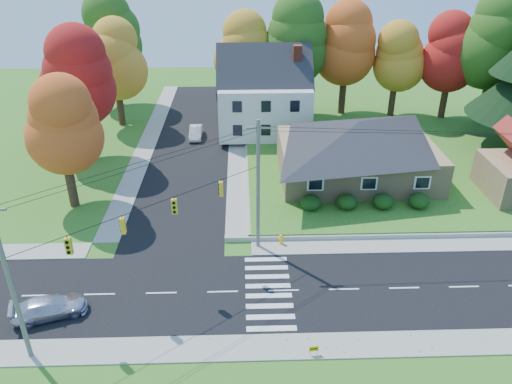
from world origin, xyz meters
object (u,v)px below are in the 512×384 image
silver_sedan (49,307)px  ranch_house (358,148)px  fire_hydrant (281,240)px  white_car (196,132)px

silver_sedan → ranch_house: bearing=-69.3°
silver_sedan → fire_hydrant: bearing=-81.3°
ranch_house → fire_hydrant: 13.42m
silver_sedan → white_car: 30.00m
ranch_house → white_car: ranch_house is taller
fire_hydrant → white_car: bearing=110.1°
silver_sedan → fire_hydrant: 16.44m
ranch_house → fire_hydrant: bearing=-126.3°
silver_sedan → white_car: size_ratio=1.14×
silver_sedan → fire_hydrant: size_ratio=5.24×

